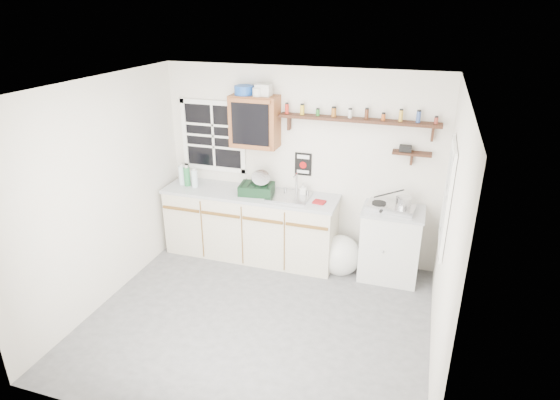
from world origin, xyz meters
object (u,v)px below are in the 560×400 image
(main_cabinet, at_px, (251,224))
(hotplate, at_px, (391,207))
(dish_rack, at_px, (258,186))
(upper_cabinet, at_px, (255,122))
(right_cabinet, at_px, (390,244))
(spice_shelf, at_px, (357,119))

(main_cabinet, relative_size, hotplate, 3.90)
(dish_rack, bearing_deg, upper_cabinet, 111.12)
(main_cabinet, xyz_separation_m, right_cabinet, (1.83, 0.03, -0.01))
(upper_cabinet, relative_size, dish_rack, 1.40)
(dish_rack, xyz_separation_m, hotplate, (1.68, 0.01, -0.08))
(spice_shelf, bearing_deg, hotplate, -22.89)
(spice_shelf, height_order, hotplate, spice_shelf)
(upper_cabinet, bearing_deg, spice_shelf, 3.13)
(spice_shelf, distance_m, hotplate, 1.12)
(upper_cabinet, height_order, spice_shelf, upper_cabinet)
(main_cabinet, bearing_deg, spice_shelf, 9.28)
(dish_rack, bearing_deg, hotplate, -6.99)
(dish_rack, bearing_deg, right_cabinet, -6.33)
(right_cabinet, xyz_separation_m, hotplate, (-0.04, -0.02, 0.49))
(main_cabinet, distance_m, dish_rack, 0.57)
(main_cabinet, height_order, spice_shelf, spice_shelf)
(right_cabinet, relative_size, dish_rack, 1.96)
(right_cabinet, xyz_separation_m, dish_rack, (-1.72, -0.03, 0.57))
(main_cabinet, height_order, dish_rack, dish_rack)
(spice_shelf, relative_size, dish_rack, 4.12)
(right_cabinet, height_order, spice_shelf, spice_shelf)
(dish_rack, bearing_deg, spice_shelf, 3.07)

